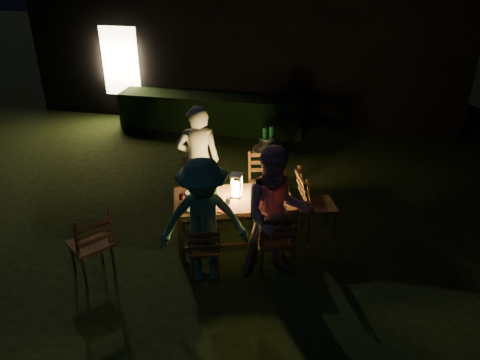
% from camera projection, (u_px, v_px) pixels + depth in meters
% --- Properties ---
extents(garden_envelope, '(40.00, 40.00, 3.20)m').
position_uv_depth(garden_envelope, '(252.00, 40.00, 12.10)').
color(garden_envelope, black).
rests_on(garden_envelope, ground).
extents(dining_table, '(1.83, 1.30, 0.69)m').
position_uv_depth(dining_table, '(233.00, 202.00, 6.62)').
color(dining_table, '#492C18').
rests_on(dining_table, ground).
extents(chair_near_left, '(0.50, 0.52, 0.89)m').
position_uv_depth(chair_near_left, '(205.00, 257.00, 6.06)').
color(chair_near_left, '#492C18').
rests_on(chair_near_left, ground).
extents(chair_near_right, '(0.62, 0.64, 1.06)m').
position_uv_depth(chair_near_right, '(274.00, 250.00, 6.13)').
color(chair_near_right, '#492C18').
rests_on(chair_near_right, ground).
extents(chair_far_left, '(0.60, 0.62, 0.98)m').
position_uv_depth(chair_far_left, '(200.00, 197.00, 7.40)').
color(chair_far_left, '#492C18').
rests_on(chair_far_left, ground).
extents(chair_far_right, '(0.55, 0.57, 0.99)m').
position_uv_depth(chair_far_right, '(263.00, 194.00, 7.50)').
color(chair_far_right, '#492C18').
rests_on(chair_far_right, ground).
extents(chair_end, '(0.65, 0.63, 1.08)m').
position_uv_depth(chair_end, '(316.00, 215.00, 6.88)').
color(chair_end, '#492C18').
rests_on(chair_end, ground).
extents(chair_spare, '(0.70, 0.69, 1.07)m').
position_uv_depth(chair_spare, '(93.00, 255.00, 6.02)').
color(chair_spare, '#492C18').
rests_on(chair_spare, ground).
extents(person_house_side, '(0.76, 0.62, 1.80)m').
position_uv_depth(person_house_side, '(199.00, 162.00, 7.17)').
color(person_house_side, beige).
rests_on(person_house_side, ground).
extents(person_opp_right, '(1.04, 0.92, 1.79)m').
position_uv_depth(person_opp_right, '(276.00, 214.00, 5.82)').
color(person_opp_right, '#B37B89').
rests_on(person_opp_right, ground).
extents(person_opp_left, '(1.24, 0.95, 1.70)m').
position_uv_depth(person_opp_left, '(204.00, 222.00, 5.75)').
color(person_opp_left, '#33674D').
rests_on(person_opp_left, ground).
extents(lantern, '(0.16, 0.16, 0.35)m').
position_uv_depth(lantern, '(236.00, 187.00, 6.56)').
color(lantern, white).
rests_on(lantern, dining_table).
extents(plate_far_left, '(0.25, 0.25, 0.01)m').
position_uv_depth(plate_far_left, '(194.00, 192.00, 6.72)').
color(plate_far_left, white).
rests_on(plate_far_left, dining_table).
extents(plate_near_left, '(0.25, 0.25, 0.01)m').
position_uv_depth(plate_near_left, '(195.00, 208.00, 6.33)').
color(plate_near_left, white).
rests_on(plate_near_left, dining_table).
extents(plate_far_right, '(0.25, 0.25, 0.01)m').
position_uv_depth(plate_far_right, '(262.00, 189.00, 6.82)').
color(plate_far_right, white).
rests_on(plate_far_right, dining_table).
extents(plate_near_right, '(0.25, 0.25, 0.01)m').
position_uv_depth(plate_near_right, '(267.00, 204.00, 6.44)').
color(plate_near_right, white).
rests_on(plate_near_right, dining_table).
extents(wineglass_a, '(0.06, 0.06, 0.18)m').
position_uv_depth(wineglass_a, '(211.00, 185.00, 6.76)').
color(wineglass_a, '#59070F').
rests_on(wineglass_a, dining_table).
extents(wineglass_b, '(0.06, 0.06, 0.18)m').
position_uv_depth(wineglass_b, '(182.00, 200.00, 6.37)').
color(wineglass_b, '#59070F').
rests_on(wineglass_b, dining_table).
extents(wineglass_c, '(0.06, 0.06, 0.18)m').
position_uv_depth(wineglass_c, '(257.00, 202.00, 6.33)').
color(wineglass_c, '#59070F').
rests_on(wineglass_c, dining_table).
extents(wineglass_d, '(0.06, 0.06, 0.18)m').
position_uv_depth(wineglass_d, '(274.00, 184.00, 6.77)').
color(wineglass_d, '#59070F').
rests_on(wineglass_d, dining_table).
extents(wineglass_e, '(0.06, 0.06, 0.18)m').
position_uv_depth(wineglass_e, '(228.00, 204.00, 6.27)').
color(wineglass_e, silver).
rests_on(wineglass_e, dining_table).
extents(bottle_table, '(0.07, 0.07, 0.28)m').
position_uv_depth(bottle_table, '(215.00, 191.00, 6.50)').
color(bottle_table, '#0F471E').
rests_on(bottle_table, dining_table).
extents(napkin_left, '(0.18, 0.14, 0.01)m').
position_uv_depth(napkin_left, '(225.00, 210.00, 6.29)').
color(napkin_left, red).
rests_on(napkin_left, dining_table).
extents(napkin_right, '(0.18, 0.14, 0.01)m').
position_uv_depth(napkin_right, '(275.00, 206.00, 6.38)').
color(napkin_right, red).
rests_on(napkin_right, dining_table).
extents(phone, '(0.14, 0.07, 0.01)m').
position_uv_depth(phone, '(189.00, 212.00, 6.26)').
color(phone, black).
rests_on(phone, dining_table).
extents(side_table, '(0.52, 0.52, 0.70)m').
position_uv_depth(side_table, '(267.00, 153.00, 8.13)').
color(side_table, olive).
rests_on(side_table, ground).
extents(ice_bucket, '(0.30, 0.30, 0.22)m').
position_uv_depth(ice_bucket, '(267.00, 143.00, 8.04)').
color(ice_bucket, '#A5A8AD').
rests_on(ice_bucket, side_table).
extents(bottle_bucket_a, '(0.07, 0.07, 0.32)m').
position_uv_depth(bottle_bucket_a, '(264.00, 141.00, 7.99)').
color(bottle_bucket_a, '#0F471E').
rests_on(bottle_bucket_a, side_table).
extents(bottle_bucket_b, '(0.07, 0.07, 0.32)m').
position_uv_depth(bottle_bucket_b, '(271.00, 139.00, 8.04)').
color(bottle_bucket_b, '#0F471E').
rests_on(bottle_bucket_b, side_table).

